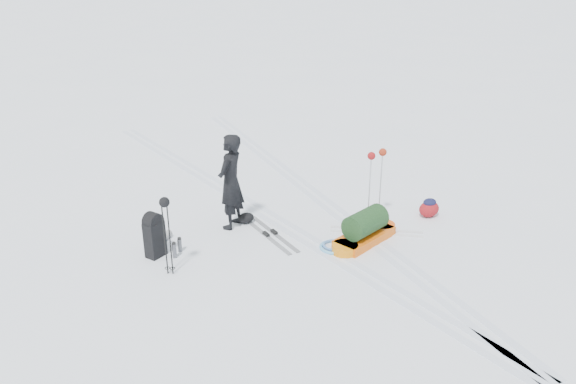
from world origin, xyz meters
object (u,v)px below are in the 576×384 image
(pulk_sled, at_px, (365,230))
(ski_poles_black, at_px, (165,212))
(skier, at_px, (231,182))
(expedition_rucksack, at_px, (156,235))

(pulk_sled, relative_size, ski_poles_black, 1.23)
(pulk_sled, xyz_separation_m, ski_poles_black, (-3.52, 0.85, 0.91))
(skier, bearing_deg, ski_poles_black, -3.92)
(skier, height_order, expedition_rucksack, skier)
(expedition_rucksack, relative_size, ski_poles_black, 0.60)
(skier, distance_m, pulk_sled, 2.72)
(expedition_rucksack, bearing_deg, skier, -13.92)
(pulk_sled, distance_m, ski_poles_black, 3.73)
(skier, distance_m, expedition_rucksack, 1.78)
(ski_poles_black, bearing_deg, pulk_sled, -30.03)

